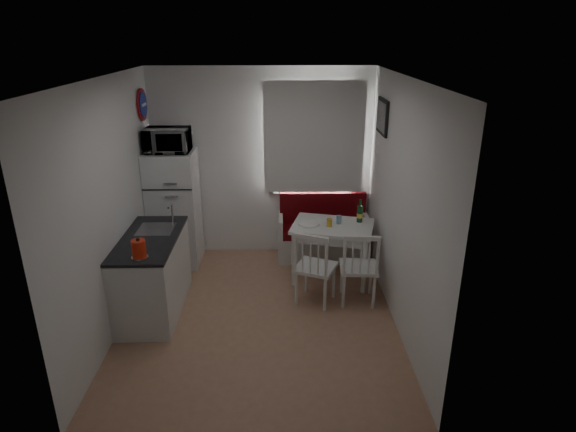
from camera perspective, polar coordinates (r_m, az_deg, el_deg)
name	(u,v)px	position (r m, az deg, el deg)	size (l,w,h in m)	color
floor	(260,315)	(5.58, -3.38, -11.62)	(3.00, 3.50, 0.02)	#A9785A
ceiling	(254,78)	(4.72, -4.08, 16.05)	(3.00, 3.50, 0.02)	white
wall_back	(262,164)	(6.67, -3.06, 6.18)	(3.00, 0.02, 2.60)	white
wall_front	(246,293)	(3.41, -4.96, -9.07)	(3.00, 0.02, 2.60)	white
wall_left	(112,208)	(5.29, -20.16, 0.88)	(0.02, 3.50, 2.60)	white
wall_right	(401,206)	(5.15, 13.22, 1.11)	(0.02, 3.50, 2.60)	white
window	(314,141)	(6.58, 3.06, 8.88)	(1.22, 0.06, 1.47)	silver
curtain	(314,138)	(6.50, 3.11, 9.18)	(1.35, 0.02, 1.50)	white
kitchen_counter	(153,274)	(5.66, -15.72, -6.59)	(0.62, 1.32, 1.16)	silver
wall_sign	(143,105)	(6.43, -16.83, 12.52)	(0.40, 0.40, 0.03)	navy
picture_frame	(382,117)	(6.00, 11.11, 11.48)	(0.04, 0.52, 0.42)	black
bench	(323,237)	(6.79, 4.15, -2.50)	(1.26, 0.49, 0.90)	silver
dining_table	(333,231)	(6.07, 5.30, -1.79)	(1.13, 0.91, 0.74)	silver
chair_left	(316,261)	(5.49, 3.39, -5.38)	(0.56, 0.56, 0.49)	silver
chair_right	(360,261)	(5.55, 8.57, -5.33)	(0.45, 0.44, 0.49)	silver
fridge	(175,208)	(6.64, -13.30, 0.88)	(0.63, 0.63, 1.57)	white
microwave	(167,140)	(6.34, -14.10, 8.70)	(0.56, 0.38, 0.31)	white
kettle	(139,249)	(4.95, -17.26, -3.75)	(0.17, 0.17, 0.22)	red
wine_bottle	(360,211)	(6.13, 8.53, 0.62)	(0.08, 0.08, 0.30)	#15441D
drinking_glass_orange	(329,223)	(5.97, 4.92, -0.78)	(0.06, 0.06, 0.10)	gold
drinking_glass_blue	(339,220)	(6.08, 6.05, -0.42)	(0.06, 0.06, 0.10)	#6FA1BE
plate	(309,224)	(6.03, 2.48, -0.92)	(0.27, 0.27, 0.02)	white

